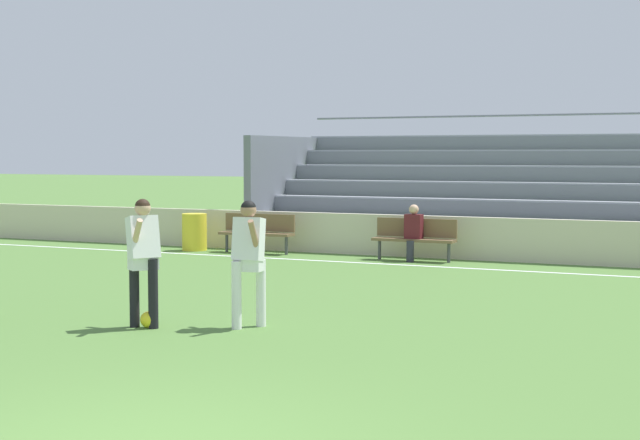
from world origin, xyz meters
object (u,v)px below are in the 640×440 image
object	(u,v)px
bench_near_wall_gap	(415,235)
soccer_ball	(149,320)
player_white_dropping_back	(249,252)
bench_far_right	(258,229)
trash_bin	(194,232)
spectator_seated	(413,228)
player_white_on_ball	(143,251)

from	to	relation	value
bench_near_wall_gap	soccer_ball	world-z (taller)	bench_near_wall_gap
player_white_dropping_back	soccer_ball	size ratio (longest dim) A/B	7.62
bench_far_right	trash_bin	distance (m)	1.65
trash_bin	player_white_dropping_back	world-z (taller)	player_white_dropping_back
bench_far_right	trash_bin	xyz separation A→B (m)	(-1.64, -0.11, -0.11)
bench_far_right	trash_bin	bearing A→B (deg)	-176.08
soccer_ball	trash_bin	bearing A→B (deg)	118.95
spectator_seated	player_white_dropping_back	bearing A→B (deg)	-85.51
bench_near_wall_gap	soccer_ball	xyz separation A→B (m)	(-0.53, -9.04, -0.44)
bench_far_right	spectator_seated	distance (m)	3.83
soccer_ball	player_white_dropping_back	bearing A→B (deg)	25.64
player_white_on_ball	player_white_dropping_back	bearing A→B (deg)	25.04
trash_bin	player_white_on_ball	xyz separation A→B (m)	(4.88, -8.94, 0.58)
bench_near_wall_gap	player_white_on_ball	size ratio (longest dim) A/B	1.06
bench_near_wall_gap	soccer_ball	size ratio (longest dim) A/B	8.18
spectator_seated	player_white_on_ball	world-z (taller)	player_white_on_ball
bench_far_right	spectator_seated	size ratio (longest dim) A/B	1.49
bench_far_right	trash_bin	size ratio (longest dim) A/B	2.06
bench_far_right	spectator_seated	world-z (taller)	spectator_seated
player_white_dropping_back	trash_bin	bearing A→B (deg)	126.23
trash_bin	spectator_seated	bearing A→B (deg)	-0.04
bench_far_right	soccer_ball	xyz separation A→B (m)	(3.30, -9.04, -0.44)
bench_near_wall_gap	spectator_seated	xyz separation A→B (m)	(0.00, -0.12, 0.16)
spectator_seated	soccer_ball	distance (m)	8.96
bench_far_right	player_white_on_ball	xyz separation A→B (m)	(3.23, -9.05, 0.47)
spectator_seated	player_white_dropping_back	xyz separation A→B (m)	(0.66, -8.35, 0.30)
bench_near_wall_gap	trash_bin	size ratio (longest dim) A/B	2.06
player_white_on_ball	bench_near_wall_gap	bearing A→B (deg)	86.25
bench_near_wall_gap	player_white_dropping_back	size ratio (longest dim) A/B	1.07
player_white_on_ball	player_white_dropping_back	xyz separation A→B (m)	(1.25, 0.58, -0.02)
spectator_seated	player_white_on_ball	distance (m)	8.96
trash_bin	player_white_on_ball	size ratio (longest dim) A/B	0.52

